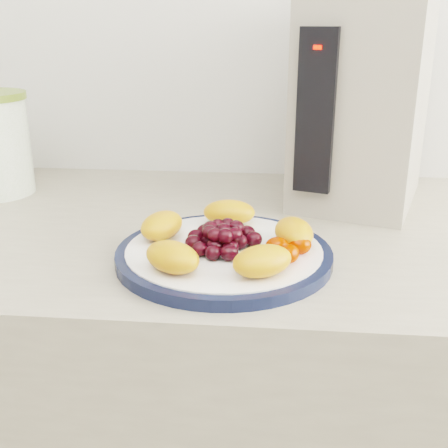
# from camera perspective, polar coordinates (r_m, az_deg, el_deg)

# --- Properties ---
(plate_rim) EXTENTS (0.28, 0.28, 0.01)m
(plate_rim) POSITION_cam_1_polar(r_m,az_deg,el_deg) (0.72, 0.00, -3.17)
(plate_rim) COLOR #111933
(plate_rim) RESTS_ON counter
(plate_face) EXTENTS (0.25, 0.25, 0.02)m
(plate_face) POSITION_cam_1_polar(r_m,az_deg,el_deg) (0.72, 0.00, -3.10)
(plate_face) COLOR white
(plate_face) RESTS_ON counter
(appliance_body) EXTENTS (0.25, 0.30, 0.32)m
(appliance_body) POSITION_cam_1_polar(r_m,az_deg,el_deg) (0.96, 13.99, 11.61)
(appliance_body) COLOR #A29A8B
(appliance_body) RESTS_ON counter
(appliance_panel) EXTENTS (0.06, 0.03, 0.24)m
(appliance_panel) POSITION_cam_1_polar(r_m,az_deg,el_deg) (0.84, 9.31, 11.10)
(appliance_panel) COLOR black
(appliance_panel) RESTS_ON appliance_body
(appliance_led) EXTENTS (0.01, 0.01, 0.01)m
(appliance_led) POSITION_cam_1_polar(r_m,az_deg,el_deg) (0.82, 9.50, 17.28)
(appliance_led) COLOR #FF0C05
(appliance_led) RESTS_ON appliance_panel
(fruit_plate) EXTENTS (0.24, 0.23, 0.04)m
(fruit_plate) POSITION_cam_1_polar(r_m,az_deg,el_deg) (0.71, 0.30, -1.32)
(fruit_plate) COLOR orange
(fruit_plate) RESTS_ON plate_face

